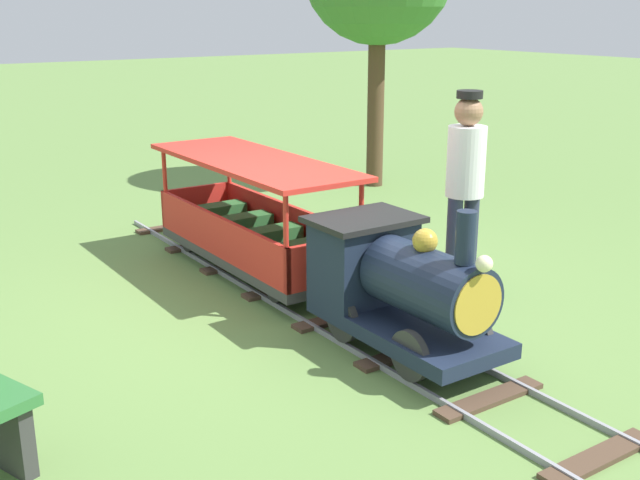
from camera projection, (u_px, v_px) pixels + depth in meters
name	position (u px, v px, depth m)	size (l,w,h in m)	color
ground_plane	(304.00, 300.00, 6.16)	(60.00, 60.00, 0.00)	#608442
track	(312.00, 302.00, 6.06)	(0.77, 6.05, 0.04)	gray
locomotive	(398.00, 283.00, 5.12)	(0.73, 1.45, 1.06)	#192338
passenger_car	(254.00, 226.00, 6.66)	(0.83, 2.35, 0.97)	#3F3F3F
conductor_person	(465.00, 177.00, 6.07)	(0.30, 0.30, 1.62)	#282D47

